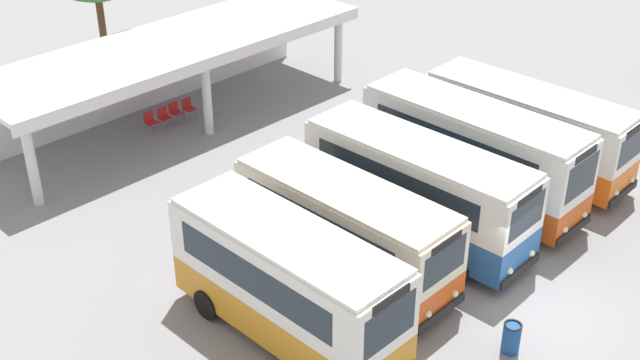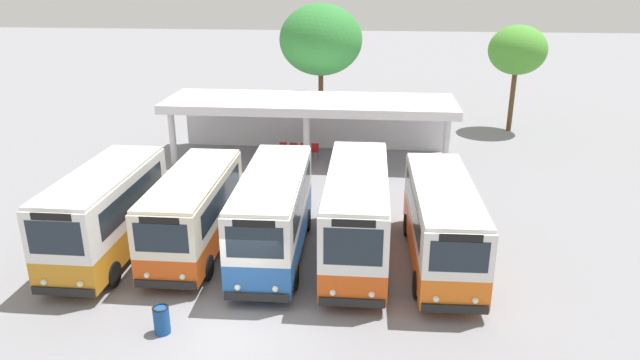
{
  "view_description": "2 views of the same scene",
  "coord_description": "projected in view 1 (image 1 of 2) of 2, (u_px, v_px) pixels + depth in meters",
  "views": [
    {
      "loc": [
        -17.44,
        -8.37,
        14.83
      ],
      "look_at": [
        -0.89,
        7.85,
        1.41
      ],
      "focal_mm": 46.22,
      "sensor_mm": 36.0,
      "label": 1
    },
    {
      "loc": [
        4.03,
        -14.58,
        10.3
      ],
      "look_at": [
        1.91,
        7.56,
        2.15
      ],
      "focal_mm": 32.47,
      "sensor_mm": 36.0,
      "label": 2
    }
  ],
  "objects": [
    {
      "name": "waiting_chair_fourth_seat",
      "position": [
        188.0,
        107.0,
        33.76
      ],
      "size": [
        0.45,
        0.45,
        0.86
      ],
      "color": "slate",
      "rests_on": "ground"
    },
    {
      "name": "litter_bin_apron",
      "position": [
        511.0,
        337.0,
        21.55
      ],
      "size": [
        0.49,
        0.49,
        0.9
      ],
      "color": "#19478C",
      "rests_on": "ground"
    },
    {
      "name": "city_bus_nearest_orange",
      "position": [
        287.0,
        280.0,
        21.39
      ],
      "size": [
        2.33,
        7.08,
        3.37
      ],
      "color": "black",
      "rests_on": "ground"
    },
    {
      "name": "ground_plane",
      "position": [
        540.0,
        309.0,
        23.28
      ],
      "size": [
        180.0,
        180.0,
        0.0
      ],
      "primitive_type": "plane",
      "color": "gray"
    },
    {
      "name": "waiting_chair_end_by_column",
      "position": [
        150.0,
        121.0,
        32.63
      ],
      "size": [
        0.45,
        0.45,
        0.86
      ],
      "color": "slate",
      "rests_on": "ground"
    },
    {
      "name": "city_bus_fourth_amber",
      "position": [
        473.0,
        150.0,
        27.53
      ],
      "size": [
        2.35,
        8.04,
        3.44
      ],
      "color": "black",
      "rests_on": "ground"
    },
    {
      "name": "waiting_chair_middle_seat",
      "position": [
        175.0,
        111.0,
        33.41
      ],
      "size": [
        0.45,
        0.45,
        0.86
      ],
      "color": "slate",
      "rests_on": "ground"
    },
    {
      "name": "city_bus_fifth_blue",
      "position": [
        527.0,
        127.0,
        29.4
      ],
      "size": [
        2.4,
        7.81,
        3.12
      ],
      "color": "black",
      "rests_on": "ground"
    },
    {
      "name": "city_bus_second_in_row",
      "position": [
        345.0,
        227.0,
        23.87
      ],
      "size": [
        2.35,
        7.22,
        3.05
      ],
      "color": "black",
      "rests_on": "ground"
    },
    {
      "name": "city_bus_middle_cream",
      "position": [
        418.0,
        187.0,
        25.59
      ],
      "size": [
        2.45,
        7.77,
        3.29
      ],
      "color": "black",
      "rests_on": "ground"
    },
    {
      "name": "terminal_canopy",
      "position": [
        166.0,
        56.0,
        33.03
      ],
      "size": [
        16.22,
        4.78,
        3.4
      ],
      "color": "silver",
      "rests_on": "ground"
    },
    {
      "name": "waiting_chair_second_from_end",
      "position": [
        164.0,
        116.0,
        32.98
      ],
      "size": [
        0.45,
        0.45,
        0.86
      ],
      "color": "slate",
      "rests_on": "ground"
    }
  ]
}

